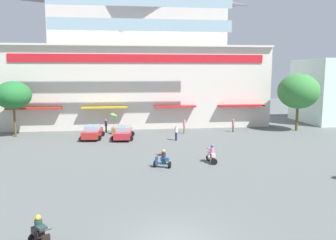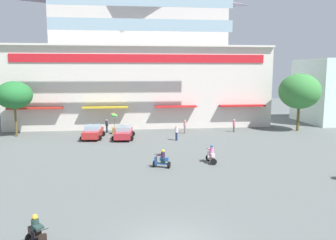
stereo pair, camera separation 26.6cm
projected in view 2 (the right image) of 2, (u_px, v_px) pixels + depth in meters
ground_plane at (151, 165)px, 27.51m from camera, size 128.00×128.00×0.00m
colonial_building at (140, 63)px, 49.24m from camera, size 34.98×17.51×19.80m
plaza_tree_1 at (300, 91)px, 42.46m from camera, size 5.06×5.39×7.24m
plaza_tree_2 at (14, 95)px, 38.75m from camera, size 4.05×4.26×6.40m
parked_car_0 at (93, 132)px, 38.10m from camera, size 2.59×4.28×1.50m
parked_car_1 at (124, 132)px, 38.02m from camera, size 2.60×4.62×1.42m
scooter_rider_1 at (162, 160)px, 26.59m from camera, size 1.44×0.98×1.47m
scooter_rider_4 at (37, 235)px, 14.35m from camera, size 1.31×1.49×1.53m
scooter_rider_6 at (211, 155)px, 27.96m from camera, size 0.61×1.52×1.56m
pedestrian_0 at (185, 126)px, 41.09m from camera, size 0.39×0.39×1.70m
pedestrian_1 at (234, 125)px, 42.11m from camera, size 0.35×0.35×1.63m
pedestrian_2 at (176, 132)px, 37.02m from camera, size 0.53×0.53×1.64m
pedestrian_3 at (107, 125)px, 41.92m from camera, size 0.37×0.37×1.63m
balloon_vendor_cart at (114, 125)px, 41.02m from camera, size 0.79×0.94×2.55m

